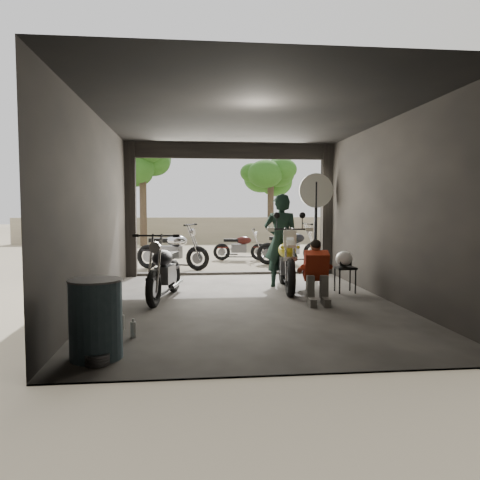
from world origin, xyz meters
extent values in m
plane|color=#7A6D56|center=(0.00, 0.00, 0.00)|extent=(80.00, 80.00, 0.00)
cube|color=#2D2B28|center=(0.00, 0.00, 0.01)|extent=(5.00, 7.00, 0.02)
plane|color=black|center=(0.00, 0.00, 3.20)|extent=(7.00, 7.00, 0.00)
cube|color=black|center=(0.00, -3.50, 1.60)|extent=(5.00, 0.02, 3.20)
cube|color=black|center=(-2.50, 0.00, 1.60)|extent=(0.02, 7.00, 3.20)
cube|color=black|center=(2.50, 0.00, 1.60)|extent=(0.02, 7.00, 3.20)
cube|color=black|center=(-2.38, 3.38, 1.60)|extent=(0.24, 0.24, 3.20)
cube|color=black|center=(2.38, 3.38, 1.60)|extent=(0.24, 0.24, 3.20)
cube|color=black|center=(0.00, 3.42, 3.02)|extent=(5.00, 0.16, 0.36)
cube|color=#2D2B28|center=(0.00, 3.50, 0.04)|extent=(5.00, 0.25, 0.08)
cube|color=gray|center=(0.00, 14.00, 0.60)|extent=(18.00, 0.30, 1.20)
cylinder|color=#382B1E|center=(-3.00, 12.50, 1.79)|extent=(0.30, 0.30, 3.58)
ellipsoid|color=#1E4C14|center=(-3.00, 12.50, 4.03)|extent=(2.20, 2.20, 3.14)
cylinder|color=#382B1E|center=(2.80, 14.00, 1.60)|extent=(0.30, 0.30, 3.20)
ellipsoid|color=#1E4C14|center=(2.80, 14.00, 3.60)|extent=(2.20, 2.20, 2.80)
imported|color=black|center=(0.89, 1.56, 0.97)|extent=(0.80, 0.62, 1.94)
cube|color=black|center=(2.00, 0.79, 0.50)|extent=(0.37, 0.37, 0.04)
cylinder|color=black|center=(1.85, 0.63, 0.25)|extent=(0.03, 0.03, 0.50)
cylinder|color=black|center=(2.15, 0.63, 0.25)|extent=(0.03, 0.03, 0.50)
cylinder|color=black|center=(1.85, 0.94, 0.25)|extent=(0.03, 0.03, 0.50)
cylinder|color=black|center=(2.15, 0.94, 0.25)|extent=(0.03, 0.03, 0.50)
ellipsoid|color=silver|center=(1.98, 0.81, 0.67)|extent=(0.40, 0.41, 0.31)
cylinder|color=#37515D|center=(-2.00, -2.78, 0.44)|extent=(0.69, 0.69, 0.88)
cylinder|color=black|center=(2.02, 3.04, 1.14)|extent=(0.08, 0.08, 2.27)
cylinder|color=beige|center=(2.02, 3.02, 2.07)|extent=(0.83, 0.03, 0.83)
camera|label=1|loc=(-0.96, -7.93, 1.67)|focal=35.00mm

